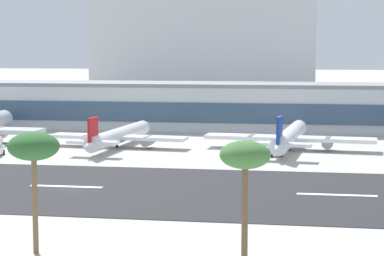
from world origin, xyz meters
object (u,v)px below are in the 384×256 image
at_px(terminal_building, 226,106).
at_px(airliner_navy_tail_gate_2, 289,137).
at_px(distant_hotel_block, 205,44).
at_px(airliner_red_tail_gate_1, 117,136).
at_px(palm_tree_2, 245,159).
at_px(palm_tree_0, 34,148).
at_px(service_baggage_tug_0, 275,152).

xyz_separation_m(terminal_building, airliner_navy_tail_gate_2, (18.27, -40.14, -3.61)).
xyz_separation_m(distant_hotel_block, airliner_navy_tail_gate_2, (42.47, -168.73, -21.81)).
relative_size(distant_hotel_block, airliner_red_tail_gate_1, 2.55).
distance_m(airliner_navy_tail_gate_2, palm_tree_2, 91.43).
relative_size(airliner_red_tail_gate_1, airliner_navy_tail_gate_2, 0.93).
distance_m(airliner_navy_tail_gate_2, palm_tree_0, 89.38).
bearing_deg(airliner_red_tail_gate_1, airliner_navy_tail_gate_2, -81.52).
xyz_separation_m(service_baggage_tug_0, palm_tree_2, (0.61, -80.57, 10.66)).
distance_m(distant_hotel_block, service_baggage_tug_0, 185.04).
bearing_deg(service_baggage_tug_0, distant_hotel_block, 79.53).
distance_m(terminal_building, airliner_navy_tail_gate_2, 44.25).
height_order(terminal_building, airliner_red_tail_gate_1, terminal_building).
xyz_separation_m(service_baggage_tug_0, palm_tree_0, (-22.44, -75.00, 10.40)).
distance_m(terminal_building, distant_hotel_block, 132.11).
distance_m(service_baggage_tug_0, palm_tree_0, 78.97).
height_order(palm_tree_0, palm_tree_2, palm_tree_2).
distance_m(distant_hotel_block, airliner_red_tail_gate_1, 172.49).
bearing_deg(airliner_navy_tail_gate_2, palm_tree_0, 169.34).
relative_size(airliner_navy_tail_gate_2, service_baggage_tug_0, 11.78).
height_order(distant_hotel_block, service_baggage_tug_0, distant_hotel_block).
xyz_separation_m(airliner_red_tail_gate_1, palm_tree_2, (36.30, -88.67, 9.12)).
xyz_separation_m(distant_hotel_block, service_baggage_tug_0, (39.99, -179.13, -23.56)).
bearing_deg(airliner_navy_tail_gate_2, service_baggage_tug_0, 172.18).
distance_m(distant_hotel_block, palm_tree_0, 255.07).
height_order(terminal_building, palm_tree_0, palm_tree_0).
bearing_deg(terminal_building, distant_hotel_block, 100.66).
bearing_deg(terminal_building, airliner_navy_tail_gate_2, -65.52).
bearing_deg(airliner_red_tail_gate_1, palm_tree_0, -165.91).
distance_m(distant_hotel_block, airliner_navy_tail_gate_2, 175.35).
relative_size(terminal_building, palm_tree_2, 15.58).
bearing_deg(palm_tree_0, airliner_red_tail_gate_1, 99.06).
height_order(service_baggage_tug_0, palm_tree_2, palm_tree_2).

